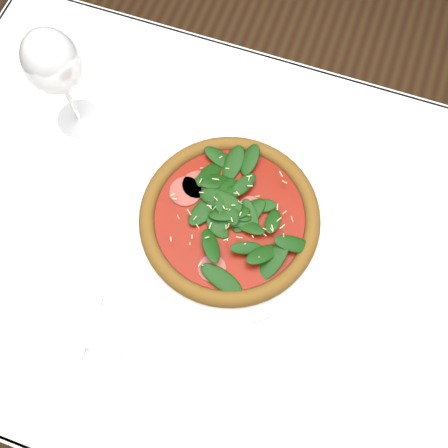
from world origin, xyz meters
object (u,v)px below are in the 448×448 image
(wine_glass, at_px, (53,65))
(napkin, at_px, (90,327))
(plate, at_px, (230,221))
(pizza, at_px, (230,217))

(wine_glass, height_order, napkin, wine_glass)
(plate, height_order, pizza, pizza)
(napkin, bearing_deg, wine_glass, 117.61)
(plate, xyz_separation_m, pizza, (-0.00, 0.00, 0.02))
(napkin, bearing_deg, plate, 58.10)
(wine_glass, bearing_deg, plate, -17.18)
(plate, height_order, napkin, plate)
(plate, relative_size, napkin, 2.60)
(plate, distance_m, napkin, 0.29)
(wine_glass, bearing_deg, napkin, -62.39)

